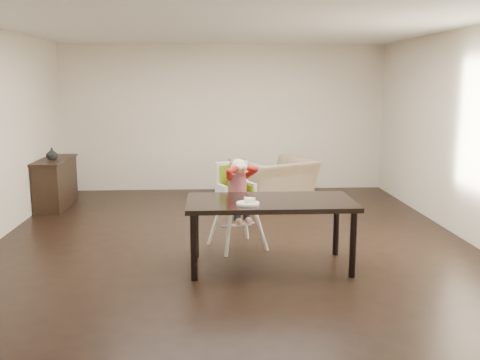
% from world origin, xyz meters
% --- Properties ---
extents(ground, '(7.00, 7.00, 0.00)m').
position_xyz_m(ground, '(0.00, 0.00, 0.00)').
color(ground, black).
rests_on(ground, ground).
extents(room_walls, '(6.02, 7.02, 2.71)m').
position_xyz_m(room_walls, '(0.00, 0.00, 1.86)').
color(room_walls, beige).
rests_on(room_walls, ground).
extents(dining_table, '(1.80, 0.90, 0.75)m').
position_xyz_m(dining_table, '(0.38, -0.92, 0.67)').
color(dining_table, black).
rests_on(dining_table, ground).
extents(high_chair, '(0.60, 0.60, 1.10)m').
position_xyz_m(high_chair, '(0.05, -0.18, 0.78)').
color(high_chair, white).
rests_on(high_chair, ground).
extents(plate, '(0.30, 0.30, 0.07)m').
position_xyz_m(plate, '(0.12, -1.12, 0.77)').
color(plate, white).
rests_on(plate, dining_table).
extents(armchair, '(1.38, 1.21, 1.02)m').
position_xyz_m(armchair, '(0.79, 2.10, 0.51)').
color(armchair, '#998161').
rests_on(armchair, ground).
extents(sideboard, '(0.44, 1.26, 0.79)m').
position_xyz_m(sideboard, '(-2.78, 2.17, 0.40)').
color(sideboard, black).
rests_on(sideboard, ground).
extents(vase, '(0.22, 0.23, 0.18)m').
position_xyz_m(vase, '(-2.78, 2.06, 0.88)').
color(vase, '#99999E').
rests_on(vase, sideboard).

